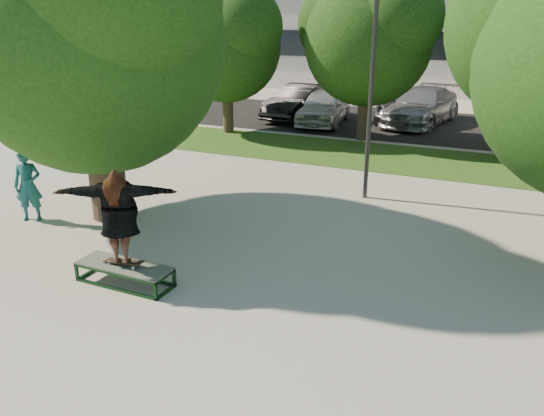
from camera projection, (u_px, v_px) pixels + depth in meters
The scene contains 15 objects.
ground at pixel (247, 265), 10.35m from camera, with size 120.00×120.00×0.00m, color #9D9891.
grass_strip at pixel (400, 159), 18.09m from camera, with size 30.00×4.00×0.02m, color #264814.
asphalt_strip at pixel (408, 124), 24.04m from camera, with size 40.00×8.00×0.01m, color black.
tree_left at pixel (90, 24), 11.47m from camera, with size 6.96×5.95×7.12m.
bg_tree_left at pixel (225, 39), 21.14m from camera, with size 5.28×4.51×5.77m.
bg_tree_mid at pixel (367, 33), 19.75m from camera, with size 5.76×4.92×6.24m.
bg_tree_right at pixel (527, 52), 17.33m from camera, with size 5.04×4.31×5.43m.
lamppost at pixel (372, 77), 13.17m from camera, with size 0.25×0.15×6.11m.
grind_box at pixel (125, 274), 9.55m from camera, with size 1.80×0.60×0.38m.
skater_rig at pixel (119, 216), 9.18m from camera, with size 2.15×1.38×1.79m.
bystander at pixel (28, 185), 12.39m from camera, with size 0.62×0.41×1.71m, color #175657.
car_silver_a at pixel (324, 106), 23.84m from camera, with size 1.86×4.62×1.57m, color silver.
car_dark at pixel (300, 102), 25.10m from camera, with size 1.68×4.81×1.59m, color black.
car_grey at pixel (409, 107), 24.27m from camera, with size 2.35×5.11×1.42m, color #535458.
car_silver_b at pixel (421, 106), 23.81m from camera, with size 2.25×5.54×1.61m, color #A3A3A8.
Camera 1 is at (4.35, -8.31, 4.55)m, focal length 35.00 mm.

